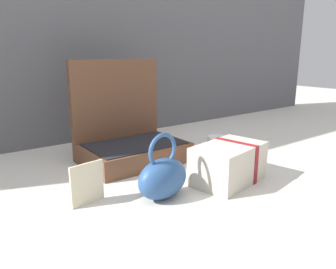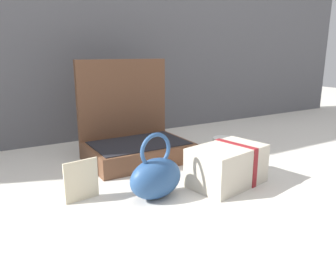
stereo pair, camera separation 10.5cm
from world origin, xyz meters
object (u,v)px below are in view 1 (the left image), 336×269
teal_pouch_handbag (163,177)px  info_card_left (87,184)px  cream_toiletry_bag (229,163)px  open_suitcase (129,137)px  coffee_mug (217,146)px

teal_pouch_handbag → info_card_left: bearing=153.2°
teal_pouch_handbag → info_card_left: teal_pouch_handbag is taller
teal_pouch_handbag → cream_toiletry_bag: size_ratio=0.74×
open_suitcase → cream_toiletry_bag: 0.40m
open_suitcase → info_card_left: bearing=-136.8°
cream_toiletry_bag → info_card_left: size_ratio=2.22×
coffee_mug → cream_toiletry_bag: bearing=-126.6°
open_suitcase → info_card_left: (-0.28, -0.26, -0.03)m
teal_pouch_handbag → coffee_mug: teal_pouch_handbag is taller
open_suitcase → info_card_left: open_suitcase is taller
open_suitcase → cream_toiletry_bag: size_ratio=1.46×
teal_pouch_handbag → cream_toiletry_bag: teal_pouch_handbag is taller
open_suitcase → teal_pouch_handbag: size_ratio=1.97×
coffee_mug → teal_pouch_handbag: bearing=-155.3°
open_suitcase → teal_pouch_handbag: bearing=-105.4°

